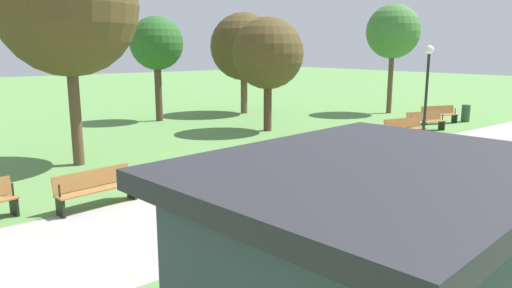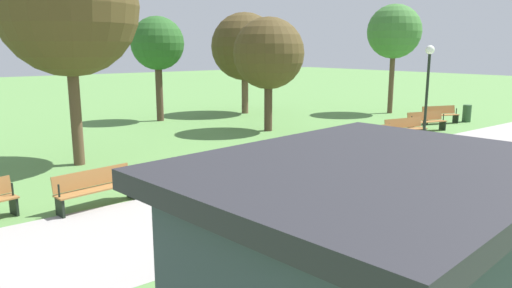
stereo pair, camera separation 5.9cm
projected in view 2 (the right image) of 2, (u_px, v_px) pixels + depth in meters
ground_plane at (275, 175)px, 14.26m from camera, size 120.00×120.00×0.00m
path_paving at (316, 188)px, 12.89m from camera, size 41.07×4.17×0.01m
bench_0 at (440, 114)px, 23.82m from camera, size 2.00×1.11×0.89m
bench_1 at (426, 121)px, 21.67m from camera, size 2.01×0.99×0.89m
bench_2 at (405, 128)px, 19.62m from camera, size 2.01×0.87×0.89m
bench_3 at (374, 137)px, 17.69m from camera, size 2.00×0.74×0.89m
bench_4 at (331, 147)px, 15.89m from camera, size 1.98×0.61×0.89m
bench_5 at (273, 159)px, 14.21m from camera, size 1.96×0.47×0.89m
bench_6 at (196, 172)px, 12.68m from camera, size 1.98×0.61×0.89m
bench_7 at (96, 187)px, 11.31m from camera, size 2.00×0.74×0.89m
tree_0 at (157, 44)px, 24.12m from camera, size 2.73×2.73×5.38m
tree_1 at (245, 47)px, 27.04m from camera, size 3.85×3.85×5.78m
tree_2 at (68, 6)px, 14.52m from camera, size 4.36×4.36×7.22m
tree_3 at (269, 54)px, 21.18m from camera, size 3.22×3.22×5.14m
tree_4 at (394, 32)px, 26.92m from camera, size 3.07×3.07×6.23m
lamp_post at (428, 78)px, 17.06m from camera, size 0.32×0.32×3.86m
trash_bin at (467, 113)px, 24.42m from camera, size 0.43×0.43×0.88m
kiosk at (368, 281)px, 4.92m from camera, size 4.35×3.49×2.66m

